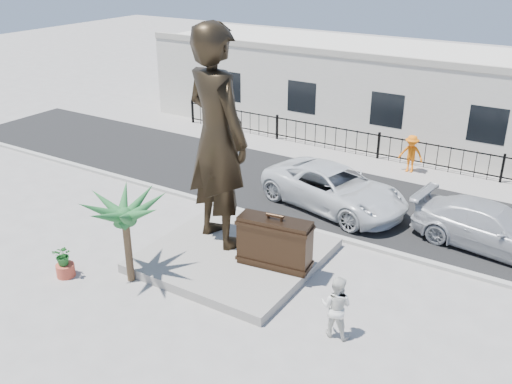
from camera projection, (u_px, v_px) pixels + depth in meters
ground at (220, 285)px, 17.02m from camera, size 100.00×100.00×0.00m
street at (334, 193)px, 23.22m from camera, size 40.00×7.00×0.01m
curb at (293, 225)px, 20.49m from camera, size 40.00×0.25×0.12m
far_sidewalk at (371, 164)px, 26.32m from camera, size 40.00×2.50×0.02m
plinth at (235, 255)px, 18.37m from camera, size 5.20×5.20×0.30m
fence at (378, 147)px, 26.70m from camera, size 22.00×0.10×1.20m
building at (411, 95)px, 29.32m from camera, size 28.00×7.00×4.40m
statue at (217, 138)px, 17.67m from camera, size 3.00×2.46×7.07m
suitcase at (275, 243)px, 17.19m from camera, size 2.30×1.00×1.57m
tourist at (336, 307)px, 14.54m from camera, size 0.91×0.74×1.73m
car_white at (334, 188)px, 21.67m from camera, size 6.26×3.95×1.61m
car_silver at (491, 227)px, 18.82m from camera, size 5.34×2.66×1.49m
worker at (411, 154)px, 25.05m from camera, size 1.10×0.64×1.69m
palm_tree at (131, 280)px, 17.29m from camera, size 1.80×1.80×3.20m
planter at (66, 270)px, 17.42m from camera, size 0.56×0.56×0.40m
shrub at (63, 255)px, 17.21m from camera, size 0.74×0.70×0.65m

